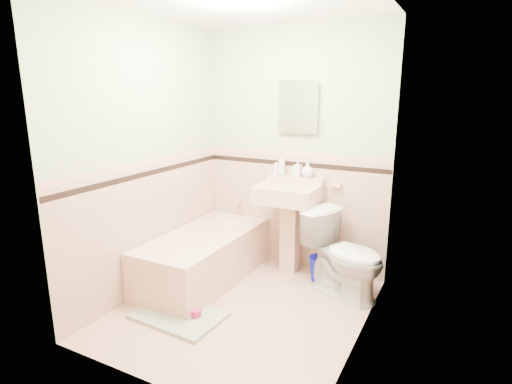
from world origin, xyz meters
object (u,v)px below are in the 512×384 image
at_px(sink, 288,230).
at_px(soap_bottle_right, 307,170).
at_px(shoe, 193,312).
at_px(bathtub, 204,258).
at_px(soap_bottle_mid, 298,168).
at_px(bucket, 321,269).
at_px(medicine_cabinet, 298,107).
at_px(soap_bottle_left, 282,164).
at_px(toilet, 345,255).

distance_m(sink, soap_bottle_right, 0.65).
bearing_deg(sink, soap_bottle_right, 54.85).
bearing_deg(soap_bottle_right, shoe, -109.06).
bearing_deg(bathtub, shoe, -63.27).
distance_m(soap_bottle_mid, shoe, 1.75).
bearing_deg(shoe, bathtub, 130.45).
height_order(bucket, shoe, bucket).
bearing_deg(medicine_cabinet, soap_bottle_right, -13.32).
distance_m(bathtub, soap_bottle_mid, 1.32).
bearing_deg(soap_bottle_left, soap_bottle_right, 0.00).
bearing_deg(medicine_cabinet, bathtub, -132.58).
xyz_separation_m(sink, soap_bottle_mid, (0.02, 0.18, 0.62)).
xyz_separation_m(bathtub, bucket, (1.06, 0.52, -0.10)).
bearing_deg(toilet, soap_bottle_left, 88.33).
bearing_deg(bucket, soap_bottle_mid, 151.66).
height_order(bathtub, bucket, bathtub).
relative_size(soap_bottle_left, shoe, 1.47).
bearing_deg(bathtub, toilet, 14.47).
bearing_deg(shoe, bucket, 72.10).
bearing_deg(bucket, shoe, -121.62).
xyz_separation_m(bucket, shoe, (-0.73, -1.18, -0.06)).
height_order(soap_bottle_mid, soap_bottle_right, soap_bottle_mid).
height_order(soap_bottle_mid, bucket, soap_bottle_mid).
distance_m(soap_bottle_left, toilet, 1.14).
relative_size(soap_bottle_mid, bucket, 0.69).
distance_m(soap_bottle_left, shoe, 1.74).
relative_size(bathtub, soap_bottle_mid, 8.83).
relative_size(medicine_cabinet, shoe, 3.07).
bearing_deg(soap_bottle_right, toilet, -34.88).
height_order(soap_bottle_right, bucket, soap_bottle_right).
xyz_separation_m(sink, soap_bottle_left, (-0.16, 0.18, 0.64)).
xyz_separation_m(sink, medicine_cabinet, (0.00, 0.21, 1.23)).
bearing_deg(medicine_cabinet, bucket, -30.59).
bearing_deg(medicine_cabinet, soap_bottle_left, -169.29).
relative_size(sink, soap_bottle_right, 6.07).
bearing_deg(toilet, bucket, 80.41).
relative_size(sink, toilet, 1.20).
bearing_deg(soap_bottle_mid, bathtub, -134.57).
height_order(toilet, bucket, toilet).
bearing_deg(sink, toilet, -15.94).
bearing_deg(shoe, toilet, 58.88).
distance_m(sink, soap_bottle_mid, 0.65).
height_order(sink, shoe, sink).
xyz_separation_m(soap_bottle_mid, bucket, (0.36, -0.19, -0.97)).
height_order(medicine_cabinet, bucket, medicine_cabinet).
xyz_separation_m(toilet, bucket, (-0.27, 0.17, -0.27)).
xyz_separation_m(soap_bottle_left, bucket, (0.54, -0.19, -0.99)).
xyz_separation_m(bathtub, shoe, (0.33, -0.66, -0.17)).
relative_size(sink, shoe, 6.39).
xyz_separation_m(medicine_cabinet, toilet, (0.65, -0.40, -1.31)).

